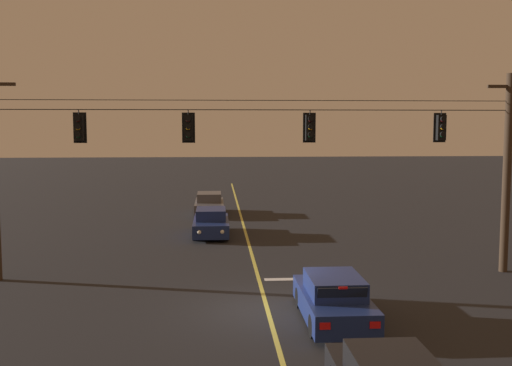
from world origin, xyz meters
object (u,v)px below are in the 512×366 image
Objects in this scene: traffic_light_leftmost at (79,128)px; car_oncoming_lead at (211,223)px; traffic_light_left_inner at (188,128)px; traffic_light_right_inner at (441,128)px; car_waiting_near_lane at (334,300)px; car_oncoming_trailing at (209,204)px; traffic_light_centre at (310,128)px.

traffic_light_leftmost reaches higher than car_oncoming_lead.
traffic_light_leftmost is at bearing -118.95° from car_oncoming_lead.
traffic_light_left_inner is 1.00× the size of traffic_light_right_inner.
car_oncoming_lead is at bearing 136.03° from traffic_light_right_inner.
traffic_light_right_inner is 8.97m from car_waiting_near_lane.
car_waiting_near_lane is at bearing -133.74° from traffic_light_right_inner.
traffic_light_leftmost and traffic_light_left_inner have the same top height.
traffic_light_left_inner is 16.62m from car_oncoming_trailing.
car_waiting_near_lane is (-0.13, -5.39, -4.98)m from traffic_light_centre.
traffic_light_right_inner is 0.28× the size of car_oncoming_trailing.
traffic_light_leftmost is at bearing 180.00° from traffic_light_left_inner.
traffic_light_centre is 1.00× the size of traffic_light_right_inner.
traffic_light_centre is at bearing 0.00° from traffic_light_leftmost.
traffic_light_right_inner is 0.28× the size of car_waiting_near_lane.
traffic_light_centre reaches higher than car_waiting_near_lane.
traffic_light_centre reaches higher than car_oncoming_trailing.
car_oncoming_lead is 1.00× the size of car_oncoming_trailing.
traffic_light_left_inner is 9.88m from car_oncoming_lead.
traffic_light_leftmost is 0.28× the size of car_waiting_near_lane.
traffic_light_left_inner is 0.28× the size of car_waiting_near_lane.
car_oncoming_lead is (0.74, 8.50, -4.98)m from traffic_light_left_inner.
traffic_light_right_inner is (13.52, 0.00, 0.00)m from traffic_light_leftmost.
car_oncoming_lead is at bearing 85.02° from traffic_light_left_inner.
car_oncoming_trailing is (-3.95, 15.84, -4.98)m from traffic_light_centre.
traffic_light_right_inner is (5.03, 0.00, 0.00)m from traffic_light_centre.
car_oncoming_lead is at bearing 104.74° from car_waiting_near_lane.
traffic_light_leftmost is 0.28× the size of car_oncoming_lead.
car_oncoming_lead is at bearing -88.72° from car_oncoming_trailing.
traffic_light_leftmost is 13.52m from traffic_light_right_inner.
traffic_light_right_inner is 13.22m from car_oncoming_lead.
car_waiting_near_lane is (-5.16, -5.39, -4.98)m from traffic_light_right_inner.
traffic_light_left_inner is at bearing -92.09° from car_oncoming_trailing.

